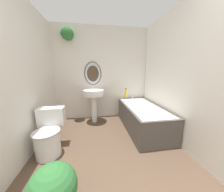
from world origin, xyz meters
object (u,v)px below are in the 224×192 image
pedestal_sink (94,97)px  shampoo_bottle (126,93)px  bathtub (142,117)px  toilet (49,134)px  potted_plant (53,190)px

pedestal_sink → shampoo_bottle: bearing=4.9°
bathtub → toilet: bearing=-164.3°
shampoo_bottle → potted_plant: (-1.20, -2.01, -0.42)m
shampoo_bottle → potted_plant: shampoo_bottle is taller
toilet → shampoo_bottle: shampoo_bottle is taller
shampoo_bottle → potted_plant: size_ratio=0.46×
bathtub → shampoo_bottle: 0.77m
toilet → shampoo_bottle: (1.56, 1.10, 0.41)m
shampoo_bottle → potted_plant: 2.38m
shampoo_bottle → pedestal_sink: bearing=-175.1°
toilet → bathtub: bearing=15.7°
pedestal_sink → shampoo_bottle: (0.85, 0.07, 0.06)m
toilet → potted_plant: size_ratio=1.33×
bathtub → shampoo_bottle: (-0.22, 0.60, 0.44)m
pedestal_sink → shampoo_bottle: 0.85m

